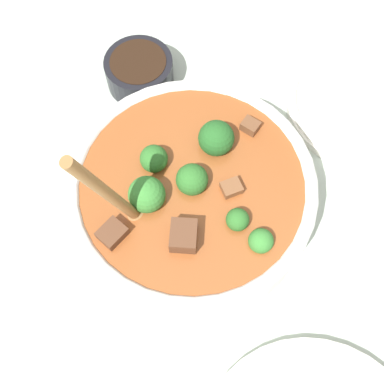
{
  "coord_description": "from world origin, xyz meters",
  "views": [
    {
      "loc": [
        -0.17,
        -0.16,
        0.58
      ],
      "look_at": [
        0.0,
        0.0,
        0.05
      ],
      "focal_mm": 45.0,
      "sensor_mm": 36.0,
      "label": 1
    }
  ],
  "objects": [
    {
      "name": "empty_plate",
      "position": [
        0.28,
        -0.06,
        0.01
      ],
      "size": [
        0.21,
        0.21,
        0.02
      ],
      "color": "silver",
      "rests_on": "ground_plane"
    },
    {
      "name": "stew_bowl",
      "position": [
        -0.0,
        0.0,
        0.05
      ],
      "size": [
        0.29,
        0.29,
        0.24
      ],
      "color": "white",
      "rests_on": "ground_plane"
    },
    {
      "name": "condiment_bowl",
      "position": [
        0.09,
        0.19,
        0.03
      ],
      "size": [
        0.1,
        0.1,
        0.05
      ],
      "color": "black",
      "rests_on": "ground_plane"
    },
    {
      "name": "ground_plane",
      "position": [
        0.0,
        0.0,
        0.0
      ],
      "size": [
        4.0,
        4.0,
        0.0
      ],
      "primitive_type": "plane",
      "color": "#ADBCAD"
    }
  ]
}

